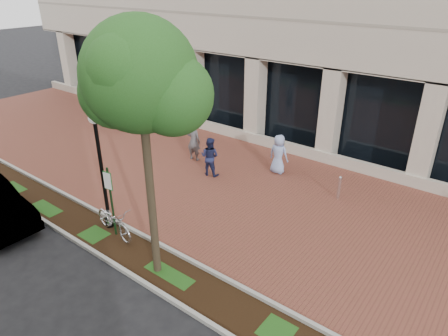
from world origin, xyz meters
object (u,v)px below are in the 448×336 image
Objects in this scene: parking_sign at (110,194)px; locked_bicycle at (114,221)px; street_tree at (143,83)px; lamppost at (101,165)px; pedestrian_left at (194,141)px; bollard at (339,187)px; pedestrian_right at (279,154)px; pedestrian_mid at (210,157)px.

locked_bicycle is (-0.04, 0.02, -1.04)m from parking_sign.
parking_sign is 0.35× the size of street_tree.
pedestrian_left is at bearing 102.83° from lamppost.
bollard is at bearing -28.01° from locked_bicycle.
parking_sign is 7.51m from pedestrian_right.
street_tree is 4.06× the size of pedestrian_right.
street_tree reaches higher than parking_sign.
lamppost is 5.31m from pedestrian_mid.
pedestrian_right is (3.75, 1.19, -0.06)m from pedestrian_left.
pedestrian_right is at bearing 94.12° from street_tree.
pedestrian_right is (2.42, 7.04, -1.43)m from lamppost.
pedestrian_left is 1.07× the size of pedestrian_right.
lamppost reaches higher than pedestrian_left.
bollard is (4.88, 6.68, -0.03)m from locked_bicycle.
lamppost is 6.15m from pedestrian_left.
pedestrian_right is (-0.55, 7.60, -4.60)m from street_tree.
street_tree is (2.96, -0.56, 3.17)m from lamppost.
pedestrian_mid is at bearing 86.65° from parking_sign.
pedestrian_mid is at bearing 11.30° from locked_bicycle.
pedestrian_left is 6.77m from bollard.
lamppost is 2.34× the size of pedestrian_right.
street_tree is at bearing -108.99° from bollard.
lamppost is 4.25× the size of bollard.
street_tree is 7.81m from pedestrian_mid.
pedestrian_right is at bearing -150.60° from pedestrian_mid.
pedestrian_right reaches higher than locked_bicycle.
pedestrian_mid is (-0.30, 5.28, 0.32)m from locked_bicycle.
locked_bicycle is at bearing 81.23° from pedestrian_mid.
parking_sign is 4.60m from street_tree.
bollard is (2.98, -0.53, -0.38)m from pedestrian_right.
parking_sign reaches higher than pedestrian_right.
parking_sign is 1.04m from locked_bicycle.
parking_sign is 0.61× the size of lamppost.
bollard is at bearing 176.70° from pedestrian_left.
street_tree reaches higher than bollard.
pedestrian_right is at bearing 71.05° from lamppost.
pedestrian_left reaches higher than bollard.
pedestrian_left is (-4.29, 6.41, -4.54)m from street_tree.
parking_sign is at bearing -125.77° from bollard.
pedestrian_left is (-1.33, 5.85, -1.37)m from lamppost.
bollard is at bearing 71.01° from street_tree.
locked_bicycle is 2.07× the size of bollard.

